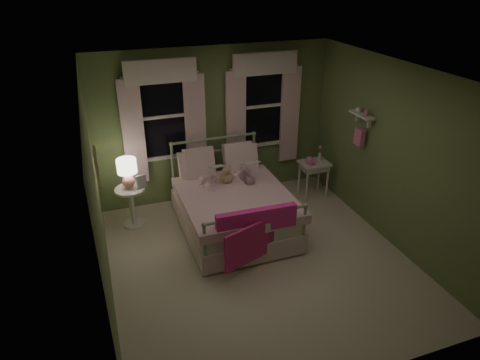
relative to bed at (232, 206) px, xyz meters
name	(u,v)px	position (x,y,z in m)	size (l,w,h in m)	color
room_shell	(262,177)	(0.09, -0.93, 0.92)	(4.20, 4.20, 4.20)	beige
bed	(232,206)	(0.00, 0.00, 0.00)	(1.58, 2.04, 1.18)	white
pink_throw	(257,228)	(0.00, -1.03, 0.23)	(1.10, 0.40, 0.71)	#F02F9C
child_left	(206,163)	(-0.28, 0.42, 0.59)	(0.29, 0.19, 0.80)	#F7D1DD
child_right	(240,159)	(0.28, 0.42, 0.58)	(0.38, 0.30, 0.78)	#F7D1DD
book_left	(211,170)	(-0.28, 0.17, 0.58)	(0.20, 0.27, 0.03)	beige
book_right	(246,168)	(0.28, 0.17, 0.54)	(0.20, 0.27, 0.02)	beige
teddy_bear	(227,175)	(0.00, 0.26, 0.41)	(0.23, 0.19, 0.32)	tan
nightstand_left	(131,202)	(-1.46, 0.60, 0.03)	(0.46, 0.46, 0.65)	white
table_lamp	(127,170)	(-1.46, 0.60, 0.57)	(0.29, 0.29, 0.47)	#E69288
book_nightstand	(137,189)	(-1.36, 0.52, 0.27)	(0.16, 0.22, 0.02)	beige
nightstand_right	(314,168)	(1.68, 0.51, 0.17)	(0.50, 0.40, 0.64)	white
pink_toy	(310,160)	(1.58, 0.51, 0.32)	(0.14, 0.19, 0.14)	pink
bud_vase	(320,153)	(1.80, 0.56, 0.41)	(0.06, 0.06, 0.28)	white
window_left	(164,113)	(-0.76, 1.10, 1.24)	(1.34, 0.13, 1.96)	black
window_right	(264,103)	(0.94, 1.10, 1.24)	(1.34, 0.13, 1.96)	black
wall_shelf	(361,126)	(1.99, -0.23, 1.14)	(0.15, 0.50, 0.60)	white
framed_picture	(97,166)	(-1.86, -0.33, 1.12)	(0.03, 0.32, 0.42)	beige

